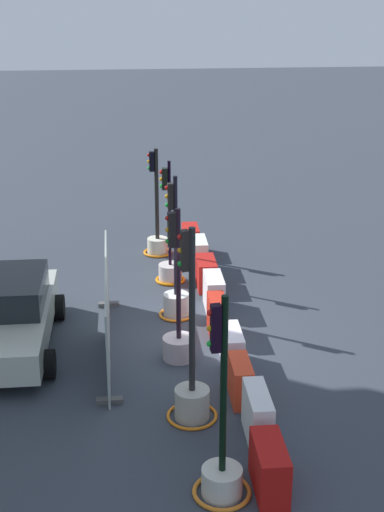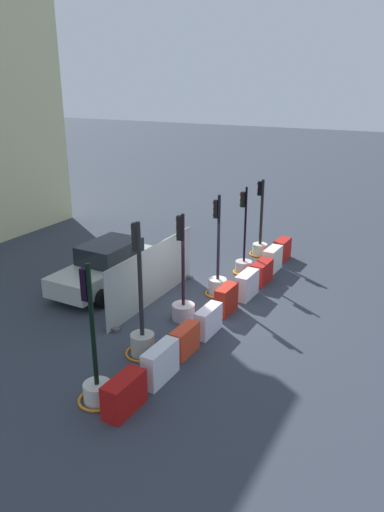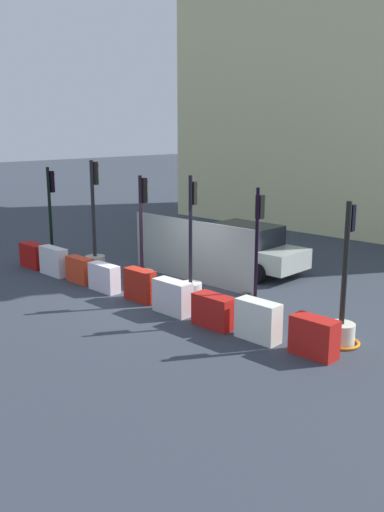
# 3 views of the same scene
# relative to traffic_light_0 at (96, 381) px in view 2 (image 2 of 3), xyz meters

# --- Properties ---
(ground_plane) EXTENTS (120.00, 120.00, 0.00)m
(ground_plane) POSITION_rel_traffic_light_0_xyz_m (5.40, 0.05, -0.52)
(ground_plane) COLOR #323944
(traffic_light_0) EXTENTS (0.92, 0.92, 3.33)m
(traffic_light_0) POSITION_rel_traffic_light_0_xyz_m (0.00, 0.00, 0.00)
(traffic_light_0) COLOR silver
(traffic_light_0) RESTS_ON ground_plane
(traffic_light_1) EXTENTS (0.93, 0.93, 3.64)m
(traffic_light_1) POSITION_rel_traffic_light_0_xyz_m (2.16, 0.21, 0.08)
(traffic_light_1) COLOR #ACAA9F
(traffic_light_1) RESTS_ON ground_plane
(traffic_light_2) EXTENTS (0.69, 0.69, 3.30)m
(traffic_light_2) POSITION_rel_traffic_light_0_xyz_m (4.41, 0.24, 0.07)
(traffic_light_2) COLOR #BAA9AD
(traffic_light_2) RESTS_ON ground_plane
(traffic_light_3) EXTENTS (0.84, 0.84, 3.43)m
(traffic_light_3) POSITION_rel_traffic_light_0_xyz_m (6.54, 0.10, 0.01)
(traffic_light_3) COLOR silver
(traffic_light_3) RESTS_ON ground_plane
(traffic_light_4) EXTENTS (0.80, 0.80, 3.28)m
(traffic_light_4) POSITION_rel_traffic_light_0_xyz_m (8.73, 0.06, -0.04)
(traffic_light_4) COLOR beige
(traffic_light_4) RESTS_ON ground_plane
(traffic_light_5) EXTENTS (0.85, 0.85, 3.15)m
(traffic_light_5) POSITION_rel_traffic_light_0_xyz_m (10.93, 0.25, 0.01)
(traffic_light_5) COLOR silver
(traffic_light_5) RESTS_ON ground_plane
(construction_barrier_0) EXTENTS (1.10, 0.49, 0.81)m
(construction_barrier_0) POSITION_rel_traffic_light_0_xyz_m (0.01, -0.74, -0.12)
(construction_barrier_0) COLOR #AE1210
(construction_barrier_0) RESTS_ON ground_plane
(construction_barrier_1) EXTENTS (1.16, 0.40, 0.90)m
(construction_barrier_1) POSITION_rel_traffic_light_0_xyz_m (1.37, -0.83, -0.07)
(construction_barrier_1) COLOR silver
(construction_barrier_1) RESTS_ON ground_plane
(construction_barrier_2) EXTENTS (0.99, 0.40, 0.78)m
(construction_barrier_2) POSITION_rel_traffic_light_0_xyz_m (2.68, -0.77, -0.13)
(construction_barrier_2) COLOR red
(construction_barrier_2) RESTS_ON ground_plane
(construction_barrier_3) EXTENTS (1.07, 0.40, 0.80)m
(construction_barrier_3) POSITION_rel_traffic_light_0_xyz_m (3.97, -0.83, -0.12)
(construction_barrier_3) COLOR white
(construction_barrier_3) RESTS_ON ground_plane
(construction_barrier_4) EXTENTS (0.97, 0.40, 0.88)m
(construction_barrier_4) POSITION_rel_traffic_light_0_xyz_m (5.42, -0.73, -0.08)
(construction_barrier_4) COLOR #AD2114
(construction_barrier_4) RESTS_ON ground_plane
(construction_barrier_5) EXTENTS (1.09, 0.45, 0.86)m
(construction_barrier_5) POSITION_rel_traffic_light_0_xyz_m (6.80, -0.85, -0.09)
(construction_barrier_5) COLOR silver
(construction_barrier_5) RESTS_ON ground_plane
(construction_barrier_6) EXTENTS (1.08, 0.50, 0.77)m
(construction_barrier_6) POSITION_rel_traffic_light_0_xyz_m (8.20, -0.85, -0.14)
(construction_barrier_6) COLOR red
(construction_barrier_6) RESTS_ON ground_plane
(construction_barrier_7) EXTENTS (1.05, 0.44, 0.90)m
(construction_barrier_7) POSITION_rel_traffic_light_0_xyz_m (9.46, -0.81, -0.07)
(construction_barrier_7) COLOR white
(construction_barrier_7) RESTS_ON ground_plane
(construction_barrier_8) EXTENTS (0.98, 0.48, 0.83)m
(construction_barrier_8) POSITION_rel_traffic_light_0_xyz_m (10.84, -0.73, -0.11)
(construction_barrier_8) COLOR red
(construction_barrier_8) RESTS_ON ground_plane
(car_silver_hatchback) EXTENTS (4.48, 2.09, 1.56)m
(car_silver_hatchback) POSITION_rel_traffic_light_0_xyz_m (5.37, 3.77, 0.25)
(car_silver_hatchback) COLOR #B2B8B0
(car_silver_hatchback) RESTS_ON ground_plane
(site_fence_panel) EXTENTS (4.95, 0.50, 1.90)m
(site_fence_panel) POSITION_rel_traffic_light_0_xyz_m (5.04, 1.70, 0.39)
(site_fence_panel) COLOR #92A19D
(site_fence_panel) RESTS_ON ground_plane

